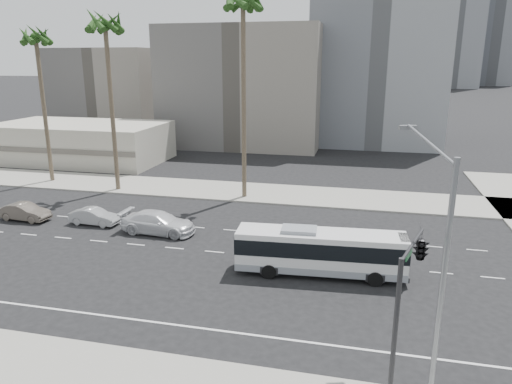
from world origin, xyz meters
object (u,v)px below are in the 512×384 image
(car_b, at_px, (94,216))
(streetlight_corner, at_px, (438,259))
(car_c, at_px, (25,212))
(palm_mid, at_px, (105,29))
(palm_far, at_px, (36,41))
(palm_near, at_px, (243,7))
(city_bus, at_px, (320,251))
(car_a, at_px, (158,223))
(traffic_signal, at_px, (418,256))

(car_b, relative_size, streetlight_corner, 0.40)
(car_c, distance_m, palm_mid, 18.54)
(palm_mid, distance_m, palm_far, 9.18)
(palm_near, bearing_deg, city_bus, -60.26)
(city_bus, relative_size, car_a, 1.81)
(palm_near, bearing_deg, traffic_signal, -61.39)
(streetlight_corner, bearing_deg, car_a, 124.49)
(car_b, distance_m, streetlight_corner, 28.91)
(streetlight_corner, height_order, traffic_signal, streetlight_corner)
(city_bus, xyz_separation_m, car_b, (-18.87, 5.21, -0.90))
(car_b, height_order, traffic_signal, traffic_signal)
(streetlight_corner, xyz_separation_m, palm_mid, (-27.50, 25.19, 10.01))
(streetlight_corner, bearing_deg, palm_far, 126.65)
(car_c, bearing_deg, palm_mid, -11.46)
(car_a, xyz_separation_m, car_b, (-5.95, 0.68, -0.18))
(streetlight_corner, distance_m, traffic_signal, 1.01)
(car_a, xyz_separation_m, streetlight_corner, (18.14, -14.46, 4.95))
(car_a, distance_m, streetlight_corner, 23.72)
(palm_near, height_order, palm_far, palm_near)
(palm_near, relative_size, palm_mid, 1.10)
(city_bus, height_order, car_a, city_bus)
(car_a, height_order, streetlight_corner, streetlight_corner)
(traffic_signal, bearing_deg, palm_far, 160.58)
(car_b, relative_size, palm_mid, 0.23)
(city_bus, bearing_deg, traffic_signal, -67.22)
(car_c, relative_size, traffic_signal, 0.66)
(city_bus, xyz_separation_m, streetlight_corner, (5.21, -9.94, 4.22))
(car_b, bearing_deg, car_a, -94.39)
(city_bus, height_order, car_c, city_bus)
(car_c, distance_m, traffic_signal, 33.22)
(palm_mid, height_order, palm_far, palm_mid)
(car_b, relative_size, traffic_signal, 0.61)
(car_a, bearing_deg, city_bus, -106.98)
(traffic_signal, bearing_deg, car_a, 158.65)
(car_c, bearing_deg, traffic_signal, -111.45)
(palm_far, bearing_deg, palm_mid, -10.76)
(car_c, xyz_separation_m, palm_near, (16.24, 10.70, 16.75))
(car_b, xyz_separation_m, car_c, (-6.26, -0.36, 0.05))
(city_bus, xyz_separation_m, car_a, (-12.93, 4.52, -0.73))
(car_b, bearing_deg, palm_near, -41.81)
(streetlight_corner, relative_size, palm_near, 0.53)
(traffic_signal, xyz_separation_m, palm_near, (-13.49, 24.73, 11.96))
(car_b, height_order, streetlight_corner, streetlight_corner)
(car_a, relative_size, traffic_signal, 0.88)
(car_a, distance_m, traffic_signal, 22.73)
(car_c, relative_size, palm_near, 0.23)
(palm_far, bearing_deg, car_a, -34.15)
(city_bus, relative_size, car_c, 2.43)
(car_c, xyz_separation_m, streetlight_corner, (30.34, -14.79, 5.08))
(car_a, xyz_separation_m, car_c, (-12.20, 0.33, -0.13))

